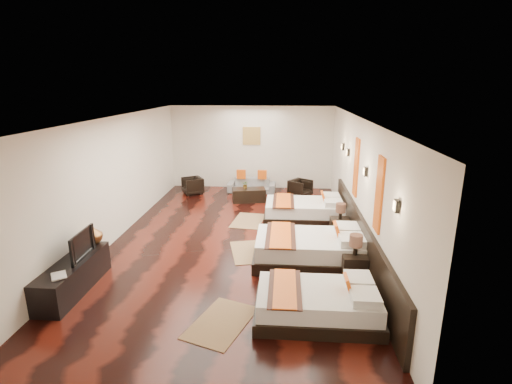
# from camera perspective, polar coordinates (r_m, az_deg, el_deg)

# --- Properties ---
(floor) EXTENTS (5.50, 9.50, 0.01)m
(floor) POSITION_cam_1_polar(r_m,az_deg,el_deg) (9.05, -3.21, -7.05)
(floor) COLOR black
(floor) RESTS_ON ground
(ceiling) EXTENTS (5.50, 9.50, 0.01)m
(ceiling) POSITION_cam_1_polar(r_m,az_deg,el_deg) (8.38, -3.51, 10.90)
(ceiling) COLOR white
(ceiling) RESTS_ON floor
(back_wall) EXTENTS (5.50, 0.01, 2.80)m
(back_wall) POSITION_cam_1_polar(r_m,az_deg,el_deg) (13.24, -0.65, 6.59)
(back_wall) COLOR silver
(back_wall) RESTS_ON floor
(left_wall) EXTENTS (0.01, 9.50, 2.80)m
(left_wall) POSITION_cam_1_polar(r_m,az_deg,el_deg) (9.37, -20.27, 1.79)
(left_wall) COLOR silver
(left_wall) RESTS_ON floor
(right_wall) EXTENTS (0.01, 9.50, 2.80)m
(right_wall) POSITION_cam_1_polar(r_m,az_deg,el_deg) (8.69, 14.93, 1.19)
(right_wall) COLOR silver
(right_wall) RESTS_ON floor
(headboard_panel) EXTENTS (0.08, 6.60, 0.90)m
(headboard_panel) POSITION_cam_1_polar(r_m,az_deg,el_deg) (8.23, 15.18, -6.62)
(headboard_panel) COLOR black
(headboard_panel) RESTS_ON floor
(bed_near) EXTENTS (1.91, 1.20, 0.73)m
(bed_near) POSITION_cam_1_polar(r_m,az_deg,el_deg) (6.24, 9.24, -15.93)
(bed_near) COLOR black
(bed_near) RESTS_ON floor
(bed_mid) EXTENTS (2.24, 1.41, 0.86)m
(bed_mid) POSITION_cam_1_polar(r_m,az_deg,el_deg) (7.93, 8.15, -8.29)
(bed_mid) COLOR black
(bed_mid) RESTS_ON floor
(bed_far) EXTENTS (2.09, 1.31, 0.80)m
(bed_far) POSITION_cam_1_polar(r_m,az_deg,el_deg) (10.27, 7.26, -2.72)
(bed_far) COLOR black
(bed_far) RESTS_ON floor
(nightstand_a) EXTENTS (0.45, 0.45, 0.88)m
(nightstand_a) POSITION_cam_1_polar(r_m,az_deg,el_deg) (7.42, 14.34, -10.28)
(nightstand_a) COLOR black
(nightstand_a) RESTS_ON floor
(nightstand_b) EXTENTS (0.43, 0.43, 0.85)m
(nightstand_b) POSITION_cam_1_polar(r_m,az_deg,el_deg) (9.24, 12.27, -4.94)
(nightstand_b) COLOR black
(nightstand_b) RESTS_ON floor
(jute_mat_near) EXTENTS (1.11, 1.38, 0.01)m
(jute_mat_near) POSITION_cam_1_polar(r_m,az_deg,el_deg) (6.20, -5.17, -18.64)
(jute_mat_near) COLOR olive
(jute_mat_near) RESTS_ON floor
(jute_mat_mid) EXTENTS (1.00, 1.34, 0.01)m
(jute_mat_mid) POSITION_cam_1_polar(r_m,az_deg,el_deg) (8.41, -0.93, -8.84)
(jute_mat_mid) COLOR olive
(jute_mat_mid) RESTS_ON floor
(jute_mat_far) EXTENTS (0.90, 1.29, 0.01)m
(jute_mat_far) POSITION_cam_1_polar(r_m,az_deg,el_deg) (10.23, -1.16, -4.26)
(jute_mat_far) COLOR olive
(jute_mat_far) RESTS_ON floor
(tv_console) EXTENTS (0.50, 1.80, 0.55)m
(tv_console) POSITION_cam_1_polar(r_m,az_deg,el_deg) (7.56, -25.39, -11.16)
(tv_console) COLOR black
(tv_console) RESTS_ON floor
(tv) EXTENTS (0.15, 0.85, 0.49)m
(tv) POSITION_cam_1_polar(r_m,az_deg,el_deg) (7.48, -24.85, -7.05)
(tv) COLOR black
(tv) RESTS_ON tv_console
(book) EXTENTS (0.35, 0.36, 0.03)m
(book) POSITION_cam_1_polar(r_m,az_deg,el_deg) (6.99, -28.06, -11.11)
(book) COLOR black
(book) RESTS_ON tv_console
(figurine) EXTENTS (0.41, 0.41, 0.38)m
(figurine) POSITION_cam_1_polar(r_m,az_deg,el_deg) (8.02, -23.02, -5.73)
(figurine) COLOR brown
(figurine) RESTS_ON tv_console
(sofa) EXTENTS (1.58, 0.66, 0.46)m
(sofa) POSITION_cam_1_polar(r_m,az_deg,el_deg) (12.85, -0.64, 0.98)
(sofa) COLOR gray
(sofa) RESTS_ON floor
(armchair_left) EXTENTS (0.83, 0.82, 0.56)m
(armchair_left) POSITION_cam_1_polar(r_m,az_deg,el_deg) (12.80, -9.38, 0.93)
(armchair_left) COLOR black
(armchair_left) RESTS_ON floor
(armchair_right) EXTENTS (0.85, 0.85, 0.56)m
(armchair_right) POSITION_cam_1_polar(r_m,az_deg,el_deg) (12.38, 6.57, 0.55)
(armchair_right) COLOR black
(armchair_right) RESTS_ON floor
(coffee_table) EXTENTS (1.08, 0.68, 0.40)m
(coffee_table) POSITION_cam_1_polar(r_m,az_deg,el_deg) (11.85, -1.07, -0.44)
(coffee_table) COLOR black
(coffee_table) RESTS_ON floor
(table_plant) EXTENTS (0.25, 0.23, 0.24)m
(table_plant) POSITION_cam_1_polar(r_m,az_deg,el_deg) (11.82, -1.57, 1.12)
(table_plant) COLOR #255C1E
(table_plant) RESTS_ON coffee_table
(orange_panel_a) EXTENTS (0.04, 0.40, 1.30)m
(orange_panel_a) POSITION_cam_1_polar(r_m,az_deg,el_deg) (6.81, 17.75, -0.36)
(orange_panel_a) COLOR #D86014
(orange_panel_a) RESTS_ON right_wall
(orange_panel_b) EXTENTS (0.04, 0.40, 1.30)m
(orange_panel_b) POSITION_cam_1_polar(r_m,az_deg,el_deg) (8.91, 14.60, 3.55)
(orange_panel_b) COLOR #D86014
(orange_panel_b) RESTS_ON right_wall
(sconce_near) EXTENTS (0.07, 0.12, 0.18)m
(sconce_near) POSITION_cam_1_polar(r_m,az_deg,el_deg) (5.75, 20.06, -1.95)
(sconce_near) COLOR black
(sconce_near) RESTS_ON right_wall
(sconce_mid) EXTENTS (0.07, 0.12, 0.18)m
(sconce_mid) POSITION_cam_1_polar(r_m,az_deg,el_deg) (7.81, 15.87, 2.93)
(sconce_mid) COLOR black
(sconce_mid) RESTS_ON right_wall
(sconce_far) EXTENTS (0.07, 0.12, 0.18)m
(sconce_far) POSITION_cam_1_polar(r_m,az_deg,el_deg) (9.94, 13.44, 5.74)
(sconce_far) COLOR black
(sconce_far) RESTS_ON right_wall
(sconce_lounge) EXTENTS (0.07, 0.12, 0.18)m
(sconce_lounge) POSITION_cam_1_polar(r_m,az_deg,el_deg) (10.82, 12.71, 6.57)
(sconce_lounge) COLOR black
(sconce_lounge) RESTS_ON right_wall
(gold_artwork) EXTENTS (0.60, 0.04, 0.60)m
(gold_artwork) POSITION_cam_1_polar(r_m,az_deg,el_deg) (13.16, -0.66, 8.30)
(gold_artwork) COLOR #AD873F
(gold_artwork) RESTS_ON back_wall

